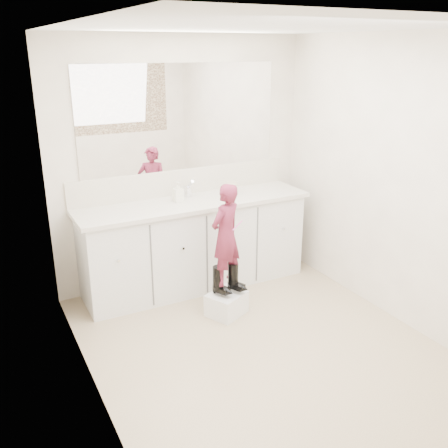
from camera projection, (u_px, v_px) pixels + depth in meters
floor at (259, 344)px, 4.05m from camera, size 3.00×3.00×0.00m
ceiling at (267, 27)px, 3.25m from camera, size 3.00×3.00×0.00m
wall_back at (182, 163)px, 4.90m from camera, size 2.60×0.00×2.60m
wall_front at (427, 284)px, 2.39m from camera, size 2.60×0.00×2.60m
wall_left at (83, 231)px, 3.08m from camera, size 0.00×3.00×3.00m
wall_right at (393, 182)px, 4.22m from camera, size 0.00×3.00×3.00m
vanity_cabinet at (195, 245)px, 4.93m from camera, size 2.20×0.55×0.85m
countertop at (195, 203)px, 4.77m from camera, size 2.28×0.58×0.04m
backsplash at (183, 182)px, 4.95m from camera, size 2.28×0.03×0.25m
mirror at (181, 118)px, 4.74m from camera, size 2.00×0.02×1.00m
dot_panel at (439, 193)px, 2.25m from camera, size 2.00×0.01×1.20m
faucet at (188, 192)px, 4.88m from camera, size 0.08×0.08×0.10m
cup at (232, 187)px, 5.01m from camera, size 0.14×0.14×0.11m
soap_bottle at (178, 192)px, 4.71m from camera, size 0.09×0.09×0.19m
step_stool at (227, 304)px, 4.47m from camera, size 0.40×0.38×0.21m
boot_left at (218, 281)px, 4.38m from camera, size 0.16×0.20×0.27m
boot_right at (233, 277)px, 4.44m from camera, size 0.16×0.20×0.27m
toddler at (226, 235)px, 4.27m from camera, size 0.39×0.33×0.90m
toothbrush at (237, 226)px, 4.20m from camera, size 0.13×0.07×0.06m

